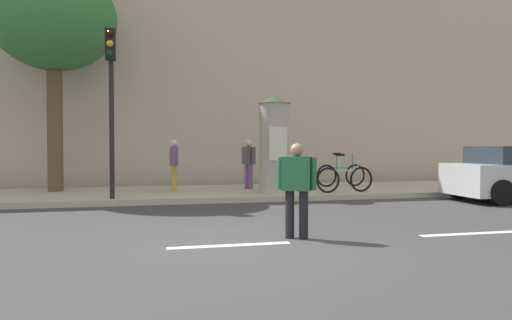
# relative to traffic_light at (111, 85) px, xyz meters

# --- Properties ---
(ground_plane) EXTENTS (80.00, 80.00, 0.00)m
(ground_plane) POSITION_rel_traffic_light_xyz_m (2.01, -5.24, -2.94)
(ground_plane) COLOR #38383A
(sidewalk_curb) EXTENTS (36.00, 4.00, 0.15)m
(sidewalk_curb) POSITION_rel_traffic_light_xyz_m (2.01, 1.76, -2.86)
(sidewalk_curb) COLOR #B2ADA3
(sidewalk_curb) RESTS_ON ground_plane
(lane_markings) EXTENTS (25.80, 0.16, 0.01)m
(lane_markings) POSITION_rel_traffic_light_xyz_m (2.01, -5.24, -2.93)
(lane_markings) COLOR silver
(lane_markings) RESTS_ON ground_plane
(building_backdrop) EXTENTS (36.00, 5.00, 9.13)m
(building_backdrop) POSITION_rel_traffic_light_xyz_m (2.01, 6.76, 1.63)
(building_backdrop) COLOR #B7A893
(building_backdrop) RESTS_ON ground_plane
(traffic_light) EXTENTS (0.24, 0.45, 4.13)m
(traffic_light) POSITION_rel_traffic_light_xyz_m (0.00, 0.00, 0.00)
(traffic_light) COLOR black
(traffic_light) RESTS_ON sidewalk_curb
(poster_column) EXTENTS (0.92, 0.92, 2.68)m
(poster_column) POSITION_rel_traffic_light_xyz_m (4.27, 0.58, -1.43)
(poster_column) COLOR #9E9B93
(poster_column) RESTS_ON sidewalk_curb
(street_tree) EXTENTS (3.51, 3.51, 6.45)m
(street_tree) POSITION_rel_traffic_light_xyz_m (-1.74, 2.48, 2.12)
(street_tree) COLOR brown
(street_tree) RESTS_ON sidewalk_curb
(pedestrian_near_pole) EXTENTS (0.55, 0.42, 1.48)m
(pedestrian_near_pole) POSITION_rel_traffic_light_xyz_m (3.12, -4.95, -2.08)
(pedestrian_near_pole) COLOR black
(pedestrian_near_pole) RESTS_ON ground_plane
(pedestrian_with_backpack) EXTENTS (0.37, 0.54, 1.49)m
(pedestrian_with_backpack) POSITION_rel_traffic_light_xyz_m (3.86, 2.02, -1.93)
(pedestrian_with_backpack) COLOR #724C84
(pedestrian_with_backpack) RESTS_ON sidewalk_curb
(pedestrian_in_light_jacket) EXTENTS (0.27, 0.66, 1.50)m
(pedestrian_in_light_jacket) POSITION_rel_traffic_light_xyz_m (1.59, 1.59, -1.91)
(pedestrian_in_light_jacket) COLOR #B78C33
(pedestrian_in_light_jacket) RESTS_ON sidewalk_curb
(bicycle_leaning) EXTENTS (1.77, 0.25, 1.09)m
(bicycle_leaning) POSITION_rel_traffic_light_xyz_m (6.95, 2.14, -2.40)
(bicycle_leaning) COLOR black
(bicycle_leaning) RESTS_ON sidewalk_curb
(bicycle_upright) EXTENTS (1.77, 0.22, 1.09)m
(bicycle_upright) POSITION_rel_traffic_light_xyz_m (6.25, 0.28, -2.40)
(bicycle_upright) COLOR black
(bicycle_upright) RESTS_ON sidewalk_curb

